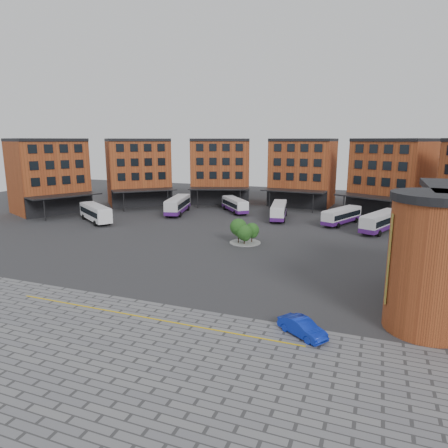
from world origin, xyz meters
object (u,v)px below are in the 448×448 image
(bus_a, at_px, (95,212))
(bus_e, at_px, (342,216))
(bus_c, at_px, (235,205))
(bus_b, at_px, (178,205))
(bus_f, at_px, (381,221))
(tree_island, at_px, (244,231))
(bus_d, at_px, (279,211))
(blue_car, at_px, (302,327))

(bus_a, height_order, bus_e, bus_a)
(bus_e, bearing_deg, bus_c, -169.17)
(bus_b, relative_size, bus_f, 1.06)
(bus_c, bearing_deg, tree_island, -105.98)
(tree_island, height_order, bus_e, tree_island)
(tree_island, xyz_separation_m, bus_b, (-19.54, 17.54, -0.07))
(bus_a, xyz_separation_m, bus_f, (47.22, 10.04, -0.13))
(bus_b, xyz_separation_m, bus_d, (19.90, 1.70, -0.15))
(bus_a, xyz_separation_m, bus_b, (9.79, 12.59, -0.05))
(tree_island, xyz_separation_m, bus_e, (11.58, 18.48, -0.30))
(bus_a, bearing_deg, bus_d, -29.99)
(bus_b, bearing_deg, bus_e, -12.21)
(bus_c, bearing_deg, bus_d, -59.75)
(bus_b, relative_size, bus_c, 1.27)
(bus_a, relative_size, blue_car, 2.56)
(tree_island, distance_m, bus_a, 29.75)
(bus_f, height_order, blue_car, bus_f)
(blue_car, bearing_deg, bus_f, 26.01)
(bus_e, distance_m, blue_car, 42.51)
(tree_island, distance_m, bus_d, 19.24)
(bus_d, xyz_separation_m, bus_f, (17.53, -4.24, 0.07))
(bus_a, bearing_deg, bus_e, -37.39)
(tree_island, bearing_deg, bus_d, 88.95)
(bus_c, bearing_deg, bus_e, -50.85)
(bus_c, height_order, bus_e, bus_c)
(bus_e, height_order, bus_f, bus_f)
(tree_island, height_order, blue_car, tree_island)
(bus_b, xyz_separation_m, bus_f, (37.42, -2.54, -0.08))
(bus_e, bearing_deg, bus_d, -160.72)
(tree_island, height_order, bus_a, tree_island)
(bus_c, xyz_separation_m, bus_e, (21.18, -4.62, -0.01))
(bus_c, relative_size, bus_e, 0.92)
(bus_a, xyz_separation_m, bus_c, (19.73, 18.15, -0.27))
(bus_e, bearing_deg, bus_f, -5.84)
(bus_d, bearing_deg, bus_e, -13.78)
(bus_b, distance_m, bus_c, 11.39)
(bus_f, bearing_deg, blue_car, -76.14)
(bus_a, height_order, bus_f, bus_f)
(tree_island, height_order, bus_c, tree_island)
(bus_f, bearing_deg, tree_island, -118.22)
(bus_a, relative_size, bus_c, 1.11)
(bus_a, xyz_separation_m, blue_car, (41.78, -28.96, -1.14))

